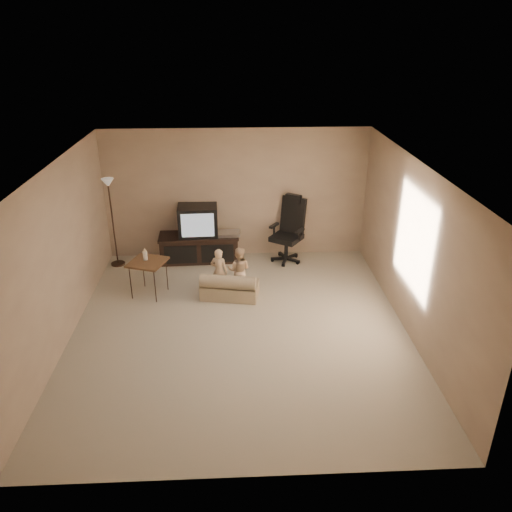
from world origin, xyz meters
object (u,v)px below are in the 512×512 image
Objects in this scene: tv_stand at (199,238)px; side_table at (147,262)px; toddler_left at (219,271)px; child_sofa at (229,287)px; floor_lamp at (110,203)px; office_chair at (288,238)px; toddler_right at (239,270)px.

tv_stand is 1.87× the size of side_table.
tv_stand reaches higher than toddler_left.
floor_lamp is at bearing 157.31° from child_sofa.
office_chair is 1.84m from toddler_left.
child_sofa is at bearing -32.93° from floor_lamp.
child_sofa is (1.36, -0.18, -0.41)m from side_table.
floor_lamp is 2.47m from toddler_left.
tv_stand is 0.92× the size of floor_lamp.
toddler_right reaches higher than child_sofa.
floor_lamp is (-3.29, -0.06, 0.78)m from office_chair.
office_chair is 3.38m from floor_lamp.
tv_stand reaches higher than child_sofa.
toddler_left is at bearing -75.46° from tv_stand.
tv_stand is 1.91× the size of toddler_right.
toddler_left is 0.34m from toddler_right.
side_table reaches higher than toddler_right.
office_chair reaches higher than tv_stand.
tv_stand is at bearing -147.98° from office_chair.
toddler_right is (2.31, -1.19, -0.83)m from floor_lamp.
side_table is 1.02× the size of toddler_left.
office_chair is at bearing 26.81° from side_table.
floor_lamp is at bearing -177.22° from tv_stand.
side_table is at bearing -118.69° from office_chair.
tv_stand is 1.91× the size of toddler_left.
office_chair reaches higher than toddler_right.
tv_stand is at bearing 59.71° from side_table.
office_chair is at bearing -117.19° from toddler_right.
side_table is at bearing -177.50° from child_sofa.
toddler_left is (1.19, -0.02, -0.19)m from side_table.
side_table is 1.43m from child_sofa.
child_sofa is 1.24× the size of toddler_left.
side_table is (-2.50, -1.26, 0.14)m from office_chair.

